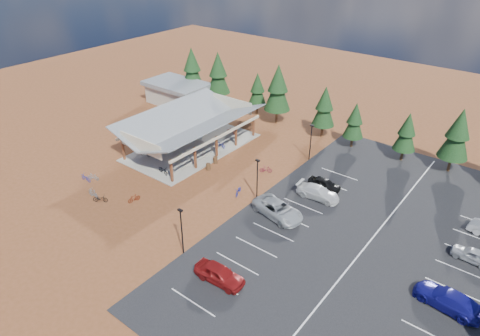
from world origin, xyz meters
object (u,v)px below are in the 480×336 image
trash_bin_1 (215,160)px  bike_2 (198,135)px  bike_10 (86,178)px  bike_12 (100,198)px  bike_pavilion (191,123)px  lamp_post_1 (257,177)px  car_8 (473,255)px  bike_9 (93,177)px  bike_5 (185,155)px  bike_0 (145,153)px  car_4 (324,184)px  lamp_post_2 (311,140)px  bike_3 (205,125)px  trash_bin_0 (208,167)px  car_3 (318,192)px  car_7 (448,299)px  car_2 (278,209)px  outbuilding (177,93)px  bike_11 (134,198)px  bike_4 (163,170)px  bike_1 (165,142)px  bike_15 (266,169)px  bike_6 (221,144)px  bike_14 (238,191)px  lamp_post_0 (182,228)px  bike_13 (93,193)px  bike_7 (232,131)px  car_0 (219,274)px

trash_bin_1 → bike_2: bearing=149.1°
bike_10 → bike_12: 5.55m
bike_pavilion → trash_bin_1: bike_pavilion is taller
lamp_post_1 → car_8: 22.66m
bike_9 → bike_5: bearing=-47.7°
bike_9 → bike_12: (4.76, -2.39, -0.01)m
bike_0 → car_4: 24.46m
bike_12 → bike_10: bearing=38.7°
lamp_post_2 → bike_3: (-17.77, -1.18, -2.34)m
bike_9 → trash_bin_0: bearing=-64.9°
bike_2 → bike_10: bike_2 is taller
car_3 → car_7: size_ratio=0.91×
car_2 → trash_bin_1: bearing=81.5°
outbuilding → bike_11: bearing=-53.9°
lamp_post_2 → car_2: bearing=-74.1°
bike_4 → bike_1: bearing=54.7°
bike_2 → car_3: bearing=-101.3°
lamp_post_2 → outbuilding: bearing=172.1°
bike_pavilion → bike_15: size_ratio=12.00×
car_2 → bike_9: bearing=121.1°
lamp_post_1 → bike_15: 6.69m
bike_6 → bike_14: size_ratio=0.93×
lamp_post_0 → bike_0: 21.29m
bike_5 → bike_6: size_ratio=0.95×
bike_15 → car_8: (24.85, -1.62, 0.22)m
bike_5 → bike_9: bike_5 is taller
outbuilding → lamp_post_1: (29.00, -16.00, 0.95)m
bike_pavilion → bike_11: bearing=-73.1°
trash_bin_1 → bike_1: 9.16m
car_2 → lamp_post_1: bearing=82.3°
outbuilding → lamp_post_1: size_ratio=2.14×
bike_0 → bike_4: bearing=-118.2°
outbuilding → bike_13: 30.74m
car_8 → lamp_post_0: bearing=-50.6°
bike_3 → bike_4: (5.09, -13.62, -0.04)m
bike_7 → car_4: bearing=-121.4°
car_4 → car_8: 17.31m
car_2 → bike_6: bearing=72.4°
bike_6 → bike_10: 18.70m
trash_bin_0 → bike_3: bike_3 is taller
bike_10 → car_0: 24.34m
car_2 → outbuilding: bearing=73.9°
bike_4 → lamp_post_1: bearing=-67.9°
bike_4 → car_0: (17.86, -9.90, 0.26)m
bike_14 → car_3: bearing=11.8°
lamp_post_1 → bike_11: 14.29m
car_7 → bike_11: bearing=-73.1°
bike_0 → bike_6: 10.59m
car_0 → car_8: bearing=-49.2°
bike_3 → bike_10: size_ratio=1.03×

